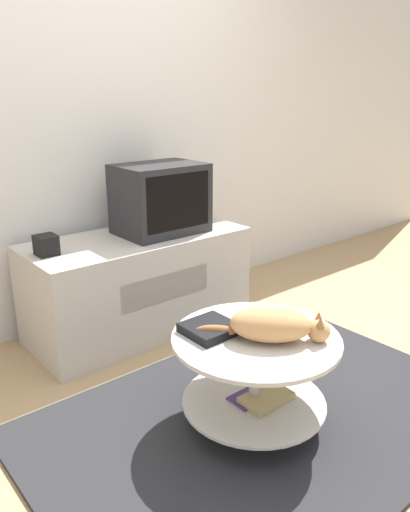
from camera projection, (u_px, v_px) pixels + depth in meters
ground_plane at (264, 418)px, 2.23m from camera, size 12.00×12.00×0.00m
wall_back at (86, 107)px, 2.90m from camera, size 8.00×0.05×2.60m
rug at (264, 416)px, 2.22m from camera, size 2.00×1.35×0.02m
tv_stand at (139, 283)px, 2.99m from camera, size 1.30×0.58×0.59m
tv at (161, 199)px, 2.92m from camera, size 0.50×0.36×0.41m
speaker at (46, 245)px, 2.55m from camera, size 0.10×0.10×0.10m
coffee_table at (255, 369)px, 2.08m from camera, size 0.69×0.69×0.42m
dvd_box at (210, 328)px, 2.06m from camera, size 0.20×0.20×0.04m
cat at (273, 325)px, 1.98m from camera, size 0.41×0.41×0.14m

